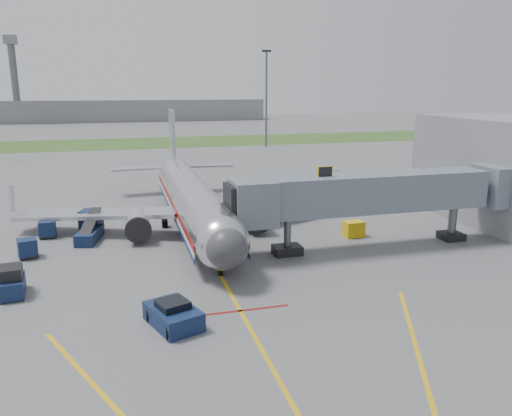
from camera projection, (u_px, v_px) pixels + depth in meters
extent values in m
plane|color=#565659|center=(226.00, 286.00, 33.20)|extent=(400.00, 400.00, 0.00)
cube|color=#2D4C1E|center=(146.00, 143.00, 117.51)|extent=(300.00, 25.00, 0.01)
cube|color=gold|center=(233.00, 297.00, 31.33)|extent=(0.25, 50.00, 0.01)
cube|color=maroon|center=(240.00, 311.00, 29.46)|extent=(6.00, 0.25, 0.01)
cube|color=gold|center=(429.00, 392.00, 21.63)|extent=(9.52, 20.04, 0.01)
cylinder|color=silver|center=(192.00, 199.00, 46.61)|extent=(3.80, 28.00, 3.80)
sphere|color=silver|center=(222.00, 243.00, 33.50)|extent=(3.80, 3.80, 3.80)
sphere|color=#38383D|center=(226.00, 248.00, 32.28)|extent=(2.74, 2.74, 2.74)
cube|color=black|center=(224.00, 236.00, 33.00)|extent=(2.20, 1.20, 0.55)
cone|color=silver|center=(173.00, 171.00, 62.07)|extent=(3.80, 5.00, 3.80)
cube|color=#B7BAC1|center=(172.00, 139.00, 60.65)|extent=(0.35, 4.20, 7.00)
cube|color=#B7BAC1|center=(98.00, 214.00, 44.64)|extent=(15.10, 8.59, 1.13)
cube|color=#B7BAC1|center=(279.00, 203.00, 49.02)|extent=(15.10, 8.59, 1.13)
cylinder|color=silver|center=(137.00, 225.00, 42.79)|extent=(2.10, 3.60, 2.10)
cylinder|color=silver|center=(254.00, 217.00, 45.46)|extent=(2.10, 3.60, 2.10)
cube|color=maroon|center=(213.00, 201.00, 47.19)|extent=(0.05, 28.00, 0.45)
cube|color=navy|center=(213.00, 210.00, 47.41)|extent=(0.05, 28.00, 0.35)
cylinder|color=black|center=(220.00, 271.00, 35.01)|extent=(0.28, 0.70, 0.70)
cylinder|color=black|center=(165.00, 222.00, 46.95)|extent=(0.50, 1.00, 1.00)
cylinder|color=black|center=(219.00, 219.00, 48.29)|extent=(0.50, 1.00, 1.00)
cube|color=slate|center=(370.00, 192.00, 40.15)|extent=(20.00, 3.00, 3.00)
cube|color=slate|center=(253.00, 202.00, 37.67)|extent=(3.20, 3.60, 3.40)
cube|color=black|center=(237.00, 203.00, 37.36)|extent=(1.60, 3.00, 2.80)
cube|color=#E3B50D|center=(325.00, 173.00, 38.69)|extent=(1.20, 0.15, 1.00)
cylinder|color=#595B60|center=(287.00, 235.00, 39.07)|extent=(0.56, 0.56, 3.10)
cube|color=black|center=(287.00, 250.00, 39.35)|extent=(2.20, 1.60, 0.70)
cylinder|color=#595B60|center=(452.00, 222.00, 42.93)|extent=(0.70, 0.70, 3.10)
cube|color=black|center=(451.00, 236.00, 43.23)|extent=(1.80, 1.80, 0.60)
cube|color=slate|center=(495.00, 185.00, 43.24)|extent=(3.00, 4.00, 3.40)
cube|color=slate|center=(502.00, 169.00, 49.11)|extent=(10.00, 16.00, 10.00)
cylinder|color=#595B60|center=(266.00, 100.00, 107.53)|extent=(0.44, 0.44, 20.00)
cube|color=black|center=(267.00, 51.00, 105.11)|extent=(2.00, 0.40, 0.40)
cube|color=slate|center=(107.00, 111.00, 188.92)|extent=(120.00, 14.00, 8.00)
cylinder|color=#595B60|center=(15.00, 83.00, 174.14)|extent=(2.40, 2.40, 28.00)
cube|color=slate|center=(10.00, 40.00, 170.70)|extent=(4.00, 4.00, 3.00)
cube|color=black|center=(173.00, 316.00, 27.57)|extent=(3.21, 4.03, 1.07)
cube|color=black|center=(173.00, 305.00, 27.41)|extent=(2.00, 2.00, 0.49)
cylinder|color=black|center=(169.00, 332.00, 26.11)|extent=(0.47, 0.81, 0.78)
cylinder|color=black|center=(198.00, 323.00, 27.10)|extent=(0.47, 0.81, 0.78)
cylinder|color=black|center=(149.00, 314.00, 28.12)|extent=(0.47, 0.81, 0.78)
cylinder|color=black|center=(177.00, 307.00, 29.10)|extent=(0.47, 0.81, 0.78)
cube|color=black|center=(12.00, 286.00, 31.57)|extent=(1.70, 2.86, 1.09)
cube|color=black|center=(11.00, 272.00, 31.35)|extent=(1.49, 1.87, 0.76)
cylinder|color=black|center=(2.00, 298.00, 30.57)|extent=(0.30, 0.57, 0.54)
cylinder|color=black|center=(22.00, 295.00, 30.96)|extent=(0.30, 0.57, 0.54)
cylinder|color=black|center=(5.00, 287.00, 32.34)|extent=(0.30, 0.57, 0.54)
cylinder|color=black|center=(23.00, 284.00, 32.73)|extent=(0.30, 0.57, 0.54)
cube|color=black|center=(27.00, 247.00, 38.44)|extent=(1.65, 1.65, 1.34)
cube|color=black|center=(28.00, 256.00, 38.60)|extent=(1.70, 1.70, 0.10)
cylinder|color=black|center=(22.00, 259.00, 37.92)|extent=(0.25, 0.28, 0.24)
cylinder|color=black|center=(37.00, 257.00, 38.43)|extent=(0.25, 0.28, 0.24)
cylinder|color=black|center=(20.00, 255.00, 38.78)|extent=(0.25, 0.28, 0.24)
cylinder|color=black|center=(35.00, 253.00, 39.30)|extent=(0.25, 0.28, 0.24)
cube|color=black|center=(91.00, 220.00, 45.53)|extent=(2.21, 2.21, 1.76)
cube|color=black|center=(92.00, 229.00, 45.73)|extent=(2.28, 2.28, 0.14)
cylinder|color=black|center=(82.00, 231.00, 45.11)|extent=(0.33, 0.38, 0.32)
cylinder|color=black|center=(97.00, 231.00, 45.06)|extent=(0.33, 0.38, 0.32)
cylinder|color=black|center=(87.00, 227.00, 46.43)|extent=(0.33, 0.38, 0.32)
cylinder|color=black|center=(102.00, 227.00, 46.38)|extent=(0.33, 0.38, 0.32)
cube|color=black|center=(47.00, 228.00, 43.60)|extent=(1.40, 1.40, 1.35)
cube|color=black|center=(48.00, 236.00, 43.76)|extent=(1.45, 1.45, 0.10)
cylinder|color=black|center=(41.00, 238.00, 43.13)|extent=(0.20, 0.25, 0.24)
cylinder|color=black|center=(54.00, 237.00, 43.44)|extent=(0.20, 0.25, 0.24)
cylinder|color=black|center=(42.00, 235.00, 44.10)|extent=(0.20, 0.25, 0.24)
cylinder|color=black|center=(55.00, 234.00, 44.41)|extent=(0.20, 0.25, 0.24)
cube|color=black|center=(89.00, 235.00, 42.71)|extent=(2.34, 4.19, 0.99)
cube|color=black|center=(90.00, 222.00, 42.99)|extent=(1.90, 4.54, 1.55)
cylinder|color=black|center=(78.00, 243.00, 41.34)|extent=(0.37, 0.65, 0.62)
cylinder|color=black|center=(92.00, 242.00, 41.40)|extent=(0.37, 0.65, 0.62)
cylinder|color=black|center=(88.00, 233.00, 44.11)|extent=(0.37, 0.65, 0.62)
cylinder|color=black|center=(100.00, 233.00, 44.17)|extent=(0.37, 0.65, 0.62)
cube|color=#E3B50D|center=(354.00, 229.00, 43.94)|extent=(1.79, 1.26, 1.37)
cylinder|color=black|center=(348.00, 235.00, 43.88)|extent=(0.25, 0.36, 0.34)
cylinder|color=black|center=(359.00, 234.00, 44.24)|extent=(0.25, 0.36, 0.34)
imported|color=#CAE11A|center=(91.00, 228.00, 43.85)|extent=(0.66, 0.61, 1.51)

